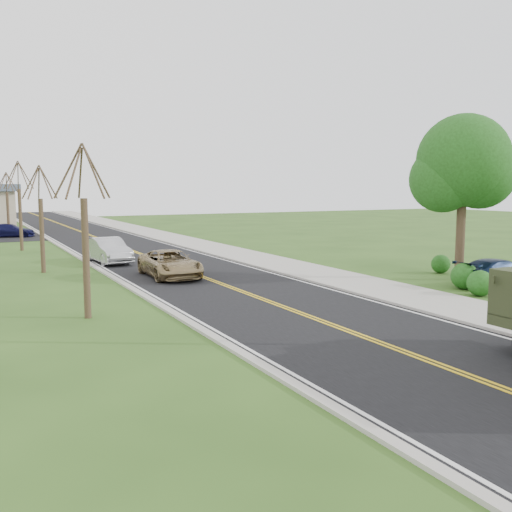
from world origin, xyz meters
TOP-DOWN VIEW (x-y plane):
  - ground at (0.00, 0.00)m, footprint 160.00×160.00m
  - road at (0.00, 40.00)m, footprint 8.00×120.00m
  - curb_right at (4.15, 40.00)m, footprint 0.30×120.00m
  - sidewalk_right at (5.90, 40.00)m, footprint 3.20×120.00m
  - curb_left at (-4.15, 40.00)m, footprint 0.30×120.00m
  - leafy_tree at (11.00, 10.01)m, footprint 4.83×4.50m
  - bare_tree_a at (-7.00, 10.00)m, footprint 1.93×2.26m
  - bare_tree_b at (-7.00, 22.00)m, footprint 1.83×2.14m
  - bare_tree_c at (-7.00, 34.00)m, footprint 2.04×2.39m
  - bare_tree_d at (-7.00, 46.00)m, footprint 1.88×2.20m
  - suv_champagne at (-1.46, 17.36)m, footprint 2.41×5.03m
  - sedan_silver at (-3.00, 24.28)m, footprint 2.06×4.79m
  - pickup_navy at (11.26, 7.87)m, footprint 4.40×1.80m
  - lot_car_navy at (-6.90, 46.21)m, footprint 4.58×2.83m

SIDE VIEW (x-z plane):
  - ground at x=0.00m, z-range 0.00..0.00m
  - road at x=0.00m, z-range 0.00..0.01m
  - sidewalk_right at x=5.90m, z-range 0.00..0.10m
  - curb_left at x=-4.15m, z-range 0.00..0.10m
  - curb_right at x=4.15m, z-range 0.00..0.12m
  - lot_car_navy at x=-6.90m, z-range 0.00..1.24m
  - pickup_navy at x=11.26m, z-range 0.00..1.28m
  - suv_champagne at x=-1.46m, z-range 0.00..1.38m
  - sedan_silver at x=-3.00m, z-range 0.00..1.53m
  - bare_tree_b at x=-7.00m, z-range -0.39..5.34m
  - bare_tree_d at x=-7.00m, z-range -0.40..5.50m
  - bare_tree_a at x=-7.00m, z-range -0.41..5.66m
  - bare_tree_c at x=-7.00m, z-range -0.44..5.99m
  - leafy_tree at x=11.00m, z-range 1.44..9.54m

